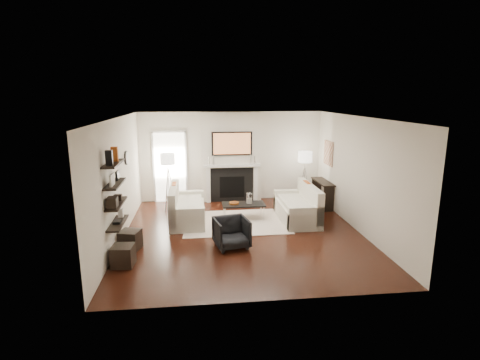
{
  "coord_description": "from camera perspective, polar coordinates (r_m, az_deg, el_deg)",
  "views": [
    {
      "loc": [
        -1.01,
        -8.26,
        3.17
      ],
      "look_at": [
        0.0,
        0.6,
        1.15
      ],
      "focal_mm": 28.0,
      "sensor_mm": 36.0,
      "label": 1
    }
  ],
  "objects": [
    {
      "name": "coffee_leg_ne",
      "position": [
        9.68,
        3.65,
        -5.19
      ],
      "size": [
        0.02,
        0.02,
        0.38
      ],
      "primitive_type": "cylinder",
      "color": "silver",
      "rests_on": "floor"
    },
    {
      "name": "hurricane_glass",
      "position": [
        9.73,
        1.42,
        -2.8
      ],
      "size": [
        0.15,
        0.15,
        0.27
      ],
      "primitive_type": "cylinder",
      "color": "white",
      "rests_on": "coffee_table"
    },
    {
      "name": "console_top",
      "position": [
        11.08,
        12.51,
        -0.26
      ],
      "size": [
        0.35,
        1.2,
        0.04
      ],
      "primitive_type": "cube",
      "color": "black",
      "rests_on": "floor"
    },
    {
      "name": "wall_art",
      "position": [
        11.08,
        13.33,
        4.02
      ],
      "size": [
        0.03,
        0.7,
        0.7
      ],
      "primitive_type": "cube",
      "color": "#996B4C",
      "rests_on": "wall_right"
    },
    {
      "name": "console_leg_n",
      "position": [
        10.67,
        13.36,
        -2.88
      ],
      "size": [
        0.3,
        0.04,
        0.71
      ],
      "primitive_type": "cube",
      "color": "black",
      "rests_on": "floor"
    },
    {
      "name": "lamp_left_leg_a",
      "position": [
        10.74,
        -10.21,
        -1.28
      ],
      "size": [
        0.25,
        0.02,
        1.23
      ],
      "primitive_type": "cylinder",
      "rotation": [
        0.18,
        0.0,
        4.71
      ],
      "color": "silver",
      "rests_on": "floor"
    },
    {
      "name": "decor_magfile_a",
      "position": [
        7.23,
        -19.31,
        3.2
      ],
      "size": [
        0.12,
        0.1,
        0.28
      ],
      "primitive_type": "cube",
      "color": "black",
      "rests_on": "shelf_top"
    },
    {
      "name": "console_leg_s",
      "position": [
        11.68,
        11.56,
        -1.45
      ],
      "size": [
        0.3,
        0.04,
        0.71
      ],
      "primitive_type": "cube",
      "color": "black",
      "rests_on": "floor"
    },
    {
      "name": "loveseat_left_cushion",
      "position": [
        9.66,
        -7.73,
        -3.58
      ],
      "size": [
        0.63,
        1.44,
        0.1
      ],
      "primitive_type": "cube",
      "color": "silver",
      "rests_on": "loveseat_left_base"
    },
    {
      "name": "shelf_bottom",
      "position": [
        7.83,
        -18.13,
        -6.27
      ],
      "size": [
        0.25,
        1.0,
        0.03
      ],
      "primitive_type": "cube",
      "color": "black",
      "rests_on": "wall_left"
    },
    {
      "name": "fireplace_surround",
      "position": [
        11.36,
        -1.22,
        -0.73
      ],
      "size": [
        1.3,
        0.02,
        1.04
      ],
      "primitive_type": "cube",
      "color": "black",
      "rests_on": "floor"
    },
    {
      "name": "loveseat_right_arm_s",
      "position": [
        10.58,
        7.51,
        -3.09
      ],
      "size": [
        0.85,
        0.18,
        0.6
      ],
      "primitive_type": "cube",
      "color": "silver",
      "rests_on": "floor"
    },
    {
      "name": "decor_wine_rack",
      "position": [
        7.39,
        -18.88,
        -3.26
      ],
      "size": [
        0.18,
        0.25,
        0.2
      ],
      "primitive_type": "cube",
      "color": "black",
      "rests_on": "shelf_lower"
    },
    {
      "name": "pillow_left_orange",
      "position": [
        9.9,
        -9.97,
        -1.7
      ],
      "size": [
        0.1,
        0.42,
        0.42
      ],
      "primitive_type": "cube",
      "color": "#B34D16",
      "rests_on": "loveseat_left_cushion"
    },
    {
      "name": "door_trim_r",
      "position": [
        11.42,
        -8.2,
        1.94
      ],
      "size": [
        0.06,
        0.06,
        2.16
      ],
      "primitive_type": "cube",
      "color": "white",
      "rests_on": "floor"
    },
    {
      "name": "tv_body",
      "position": [
        11.1,
        -1.24,
        5.58
      ],
      "size": [
        1.2,
        0.06,
        0.7
      ],
      "primitive_type": "cube",
      "color": "black",
      "rests_on": "chimney_breast"
    },
    {
      "name": "hallway_panel",
      "position": [
        11.46,
        -10.6,
        1.89
      ],
      "size": [
        0.9,
        0.02,
        2.1
      ],
      "primitive_type": "cube",
      "color": "white",
      "rests_on": "floor"
    },
    {
      "name": "door_trim_l",
      "position": [
        11.49,
        -12.99,
        1.81
      ],
      "size": [
        0.06,
        0.06,
        2.16
      ],
      "primitive_type": "cube",
      "color": "white",
      "rests_on": "floor"
    },
    {
      "name": "pillow_right_orange",
      "position": [
        10.08,
        10.13,
        -1.44
      ],
      "size": [
        0.1,
        0.42,
        0.42
      ],
      "primitive_type": "cube",
      "color": "#B34D16",
      "rests_on": "loveseat_right_cushion"
    },
    {
      "name": "lamp_right_leg_c",
      "position": [
        10.97,
        9.58,
        -0.96
      ],
      "size": [
        0.14,
        0.22,
        1.23
      ],
      "primitive_type": "cylinder",
      "rotation": [
        0.18,
        0.0,
        2.62
      ],
      "color": "silver",
      "rests_on": "floor"
    },
    {
      "name": "loveseat_left_arm_n",
      "position": [
        8.94,
        -8.11,
        -6.09
      ],
      "size": [
        0.85,
        0.18,
        0.6
      ],
      "primitive_type": "cube",
      "color": "silver",
      "rests_on": "floor"
    },
    {
      "name": "clock_face",
      "position": [
        9.43,
        -16.81,
        3.25
      ],
      "size": [
        0.01,
        0.29,
        0.29
      ],
      "primitive_type": "cylinder",
      "rotation": [
        0.0,
        1.57,
        0.0
      ],
      "color": "white",
      "rests_on": "clock_rim"
    },
    {
      "name": "coffee_table",
      "position": [
        9.75,
        0.54,
        -3.73
      ],
      "size": [
        1.1,
        0.55,
        0.04
      ],
      "primitive_type": "cube",
      "color": "black",
      "rests_on": "floor"
    },
    {
      "name": "loveseat_left_arm_s",
      "position": [
        10.48,
        -7.89,
        -3.24
      ],
      "size": [
        0.85,
        0.18,
        0.6
      ],
      "primitive_type": "cube",
      "color": "silver",
      "rests_on": "floor"
    },
    {
      "name": "loveseat_right_back",
      "position": [
        9.85,
        10.57,
        -3.02
      ],
      "size": [
        0.18,
        1.8,
        0.8
      ],
      "primitive_type": "cube",
      "color": "silver",
      "rests_on": "floor"
    },
    {
      "name": "candlestick_l_short",
      "position": [
        11.12,
        -4.72,
        2.92
      ],
      "size": [
        0.04,
        0.04,
        0.24
      ],
      "primitive_type": "cylinder",
      "color": "silver",
      "rests_on": "mantel_shelf"
    },
    {
      "name": "decor_box_small",
      "position": [
        7.87,
        -18.1,
        -2.55
      ],
      "size": [
        0.15,
        0.12,
        0.12
      ],
      "primitive_type": "cube",
      "color": "black",
      "rests_on": "shelf_lower"
    },
    {
      "name": "loveseat_left_base",
      "position": [
        9.74,
        -7.98,
        -5.06
      ],
      "size": [
        0.85,
        1.8,
        0.42
      ],
      "primitive_type": "cube",
      "color": "silver",
      "rests_on": "floor"
    },
    {
      "name": "coffee_leg_sw",
      "position": [
        9.98,
        -2.47,
        -4.62
      ],
      "size": [
        0.02,
        0.02,
        0.38
      ],
      "primitive_type": "cylinder",
      "color": "silver",
      "rests_on": "floor"
    },
    {
      "name": "tv_screen",
      "position": [
        11.07,
        -1.23,
        5.55
      ],
      "size": [
        1.1,
        0.0,
        0.62
      ],
      "primitive_type": "cube",
      "color": "#BF723F",
      "rests_on": "tv_body"
    },
    {
      "name": "mantel_pilaster_l",
      "position": [
        11.28,
        -4.85,
        -0.71
      ],
      "size": [
        0.12,
        0.08,
        1.1
      ],
      "primitive_type": "cube",
      "color": "white",
      "rests_on": "floor"
    },
    {
      "name": "rug",
      "position": [
        9.62,
        -0.7,
        -6.43
      ],
      "size": [
        2.6,
        2.0,
        0.01
      ],
      "primitive_type": "cube",
      "color": "beige",
      "rests_on": "floor"
    },
    {
      "name": "lamp_right_shade",
      "position": [
        10.91,
        9.89,
        3.51
      ],
      "size": [
        0.4,
        0.4,
        0.3
      ],
      "primitive_type": "cylinder",
      "color": "white",
      "rests_on": "lamp_right_post"
    },
    {
      "name": "coffee_leg_nw",
      "position": [
        9.56,
        -2.28,
        -5.4
      ],
      "size": [
        0.02,
        0.02,
        0.38
      ],
      "primitive_type": "cylinder",
      "color": "silver",
      "rests_on": "floor"
    },
    {
      "name": "candlestick_l_tall",
      "position": [
        11.12,
        -4.05,
        3.08
      ],
      "size": [
        0.04,
        0.04,
        0.3
      ],
      "primitive_type": "cylinder",
      "color": "silver",
      "rests_on": "mantel_shelf"
    },
    {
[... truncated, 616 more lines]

